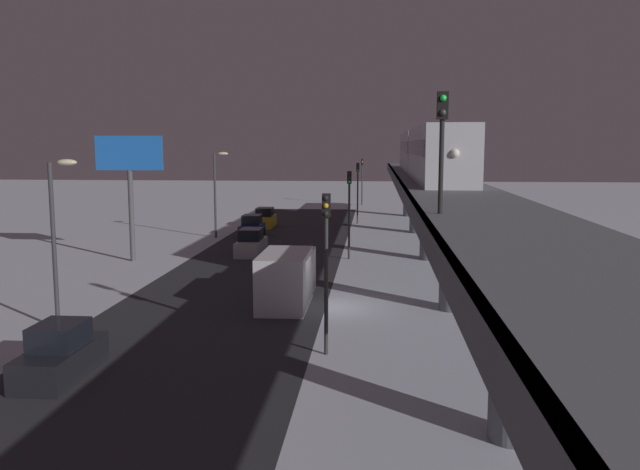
# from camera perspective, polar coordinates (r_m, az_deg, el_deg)

# --- Properties ---
(ground_plane) EXTENTS (240.00, 240.00, 0.00)m
(ground_plane) POSITION_cam_1_polar(r_m,az_deg,el_deg) (34.26, 1.03, -6.22)
(ground_plane) COLOR silver
(avenue_asphalt) EXTENTS (11.00, 104.60, 0.01)m
(avenue_asphalt) POSITION_cam_1_polar(r_m,az_deg,el_deg) (35.11, -8.54, -5.95)
(avenue_asphalt) COLOR #28282D
(avenue_asphalt) RESTS_ON ground_plane
(elevated_railway) EXTENTS (5.00, 104.60, 5.98)m
(elevated_railway) POSITION_cam_1_polar(r_m,az_deg,el_deg) (33.54, 11.36, 2.29)
(elevated_railway) COLOR slate
(elevated_railway) RESTS_ON ground_plane
(subway_train) EXTENTS (2.94, 36.87, 3.40)m
(subway_train) POSITION_cam_1_polar(r_m,az_deg,el_deg) (52.40, 9.18, 7.09)
(subway_train) COLOR #B7BABF
(subway_train) RESTS_ON elevated_railway
(rail_signal) EXTENTS (0.36, 0.41, 4.00)m
(rail_signal) POSITION_cam_1_polar(r_m,az_deg,el_deg) (22.39, 10.43, 8.77)
(rail_signal) COLOR black
(rail_signal) RESTS_ON elevated_railway
(sedan_blue) EXTENTS (1.91, 4.12, 1.97)m
(sedan_blue) POSITION_cam_1_polar(r_m,az_deg,el_deg) (60.76, -5.85, 0.62)
(sedan_blue) COLOR navy
(sedan_blue) RESTS_ON ground_plane
(sedan_silver) EXTENTS (1.80, 4.63, 1.97)m
(sedan_silver) POSITION_cam_1_polar(r_m,az_deg,el_deg) (50.72, -5.93, -0.77)
(sedan_silver) COLOR #B2B2B7
(sedan_silver) RESTS_ON ground_plane
(sedan_black) EXTENTS (1.80, 4.28, 1.97)m
(sedan_black) POSITION_cam_1_polar(r_m,az_deg,el_deg) (25.88, -21.38, -9.57)
(sedan_black) COLOR black
(sedan_black) RESTS_ON ground_plane
(sedan_yellow_2) EXTENTS (1.80, 4.28, 1.97)m
(sedan_yellow_2) POSITION_cam_1_polar(r_m,az_deg,el_deg) (67.65, -4.75, 1.37)
(sedan_yellow_2) COLOR gold
(sedan_yellow_2) RESTS_ON ground_plane
(box_truck) EXTENTS (2.40, 7.40, 2.80)m
(box_truck) POSITION_cam_1_polar(r_m,az_deg,el_deg) (35.18, -2.80, -3.61)
(box_truck) COLOR silver
(box_truck) RESTS_ON ground_plane
(traffic_light_near) EXTENTS (0.32, 0.44, 6.40)m
(traffic_light_near) POSITION_cam_1_polar(r_m,az_deg,el_deg) (25.83, 0.54, -1.31)
(traffic_light_near) COLOR #2D2D2D
(traffic_light_near) RESTS_ON ground_plane
(traffic_light_mid) EXTENTS (0.32, 0.44, 6.40)m
(traffic_light_mid) POSITION_cam_1_polar(r_m,az_deg,el_deg) (47.95, 2.52, 2.86)
(traffic_light_mid) COLOR #2D2D2D
(traffic_light_mid) RESTS_ON ground_plane
(traffic_light_far) EXTENTS (0.32, 0.44, 6.40)m
(traffic_light_far) POSITION_cam_1_polar(r_m,az_deg,el_deg) (70.18, 3.26, 4.40)
(traffic_light_far) COLOR #2D2D2D
(traffic_light_far) RESTS_ON ground_plane
(traffic_light_distant) EXTENTS (0.32, 0.44, 6.40)m
(traffic_light_distant) POSITION_cam_1_polar(r_m,az_deg,el_deg) (92.45, 3.64, 5.20)
(traffic_light_distant) COLOR #2D2D2D
(traffic_light_distant) RESTS_ON ground_plane
(commercial_billboard) EXTENTS (4.80, 0.36, 8.90)m
(commercial_billboard) POSITION_cam_1_polar(r_m,az_deg,el_deg) (48.88, -16.03, 5.76)
(commercial_billboard) COLOR #4C4C51
(commercial_billboard) RESTS_ON ground_plane
(street_lamp_near) EXTENTS (1.35, 0.44, 7.65)m
(street_lamp_near) POSITION_cam_1_polar(r_m,az_deg,el_deg) (31.68, -21.60, 0.95)
(street_lamp_near) COLOR #38383D
(street_lamp_near) RESTS_ON ground_plane
(street_lamp_far) EXTENTS (1.35, 0.44, 7.65)m
(street_lamp_far) POSITION_cam_1_polar(r_m,az_deg,el_deg) (59.95, -8.80, 4.35)
(street_lamp_far) COLOR #38383D
(street_lamp_far) RESTS_ON ground_plane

